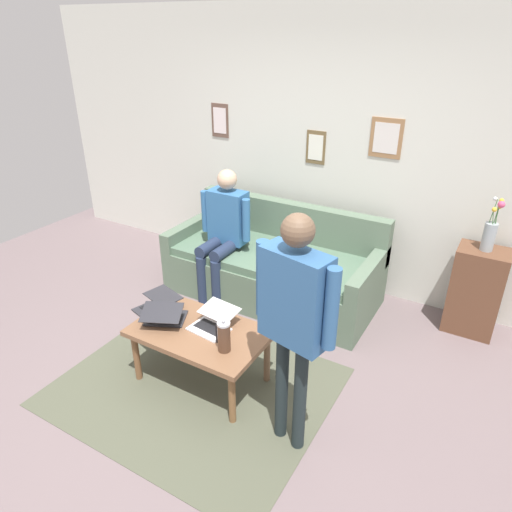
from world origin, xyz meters
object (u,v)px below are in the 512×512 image
at_px(laptop_right, 156,306).
at_px(couch, 274,267).
at_px(coffee_table, 200,336).
at_px(laptop_left, 213,322).
at_px(person_standing, 294,309).
at_px(person_seated, 224,227).
at_px(flower_vase, 490,233).
at_px(side_shelf, 476,291).
at_px(french_press, 224,336).
at_px(laptop_center, 164,316).

bearing_deg(laptop_right, couch, -102.40).
height_order(coffee_table, laptop_left, laptop_left).
bearing_deg(person_standing, couch, -58.52).
distance_m(laptop_right, person_seated, 1.19).
xyz_separation_m(couch, flower_vase, (-1.82, -0.34, 0.65)).
bearing_deg(flower_vase, couch, 10.47).
xyz_separation_m(laptop_left, laptop_right, (0.51, 0.04, 0.00)).
relative_size(couch, side_shelf, 2.59).
bearing_deg(laptop_left, french_press, 141.13).
distance_m(coffee_table, person_seated, 1.37).
height_order(couch, coffee_table, couch).
xyz_separation_m(flower_vase, person_seated, (2.27, 0.56, -0.23)).
bearing_deg(laptop_left, person_standing, 161.31).
xyz_separation_m(laptop_center, flower_vase, (-1.98, -1.80, 0.45)).
bearing_deg(laptop_center, person_standing, 172.76).
xyz_separation_m(side_shelf, person_standing, (0.84, 1.95, 0.64)).
height_order(laptop_center, side_shelf, side_shelf).
xyz_separation_m(laptop_left, flower_vase, (-1.62, -1.68, 0.45)).
distance_m(side_shelf, person_seated, 2.36).
bearing_deg(french_press, side_shelf, -126.71).
distance_m(laptop_center, laptop_right, 0.17).
relative_size(french_press, flower_vase, 0.56).
height_order(laptop_center, french_press, french_press).
height_order(french_press, side_shelf, side_shelf).
bearing_deg(couch, coffee_table, 95.69).
bearing_deg(laptop_right, laptop_center, 152.98).
height_order(side_shelf, person_standing, person_standing).
xyz_separation_m(laptop_center, laptop_right, (0.15, -0.08, -0.00)).
height_order(french_press, person_seated, person_seated).
xyz_separation_m(laptop_center, person_standing, (-1.14, 0.15, 0.53)).
relative_size(coffee_table, person_seated, 0.78).
distance_m(couch, side_shelf, 1.86).
bearing_deg(coffee_table, french_press, 160.53).
relative_size(flower_vase, person_standing, 0.28).
bearing_deg(laptop_right, flower_vase, -140.95).
relative_size(laptop_center, flower_vase, 0.88).
bearing_deg(side_shelf, laptop_right, 39.09).
relative_size(french_press, side_shelf, 0.32).
distance_m(laptop_center, side_shelf, 2.68).
bearing_deg(person_standing, person_seated, -44.10).
distance_m(laptop_right, person_standing, 1.41).
relative_size(couch, laptop_center, 5.12).
bearing_deg(side_shelf, couch, 10.52).
bearing_deg(person_seated, laptop_center, 102.90).
xyz_separation_m(laptop_center, french_press, (-0.59, 0.06, 0.07)).
bearing_deg(laptop_left, coffee_table, 53.49).
height_order(couch, person_seated, person_seated).
xyz_separation_m(laptop_left, side_shelf, (-1.62, -1.68, -0.11)).
relative_size(laptop_center, laptop_right, 1.06).
xyz_separation_m(coffee_table, laptop_left, (-0.06, -0.08, 0.10)).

